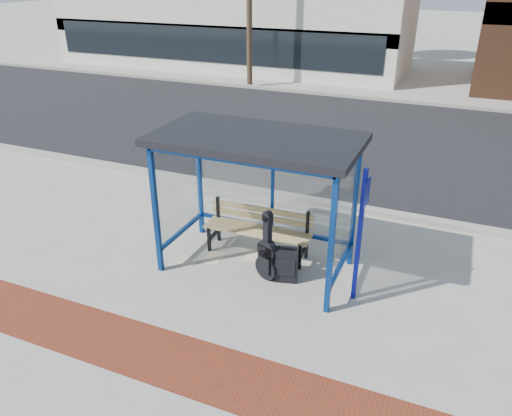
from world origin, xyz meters
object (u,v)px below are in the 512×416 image
at_px(bench, 259,227).
at_px(guitar_bag, 267,256).
at_px(suitcase, 287,265).
at_px(backpack, 274,267).

xyz_separation_m(bench, guitar_bag, (0.46, -0.73, -0.09)).
bearing_deg(bench, guitar_bag, -59.73).
relative_size(suitcase, backpack, 1.76).
distance_m(suitcase, backpack, 0.27).
relative_size(bench, guitar_bag, 1.66).
xyz_separation_m(guitar_bag, suitcase, (0.32, 0.07, -0.14)).
height_order(guitar_bag, backpack, guitar_bag).
distance_m(bench, backpack, 0.90).
height_order(guitar_bag, suitcase, guitar_bag).
bearing_deg(bench, backpack, -50.36).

